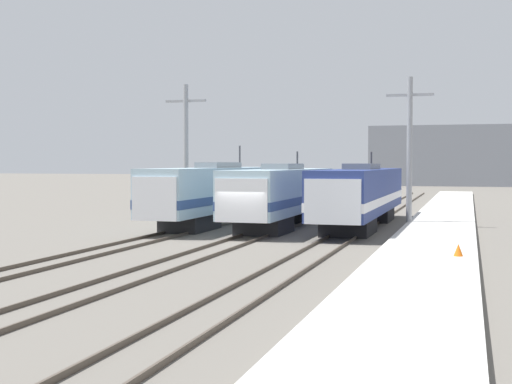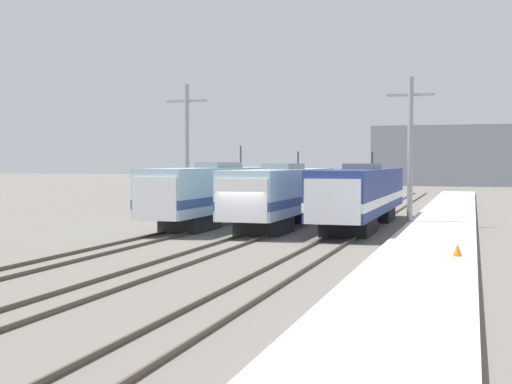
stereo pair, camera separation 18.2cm
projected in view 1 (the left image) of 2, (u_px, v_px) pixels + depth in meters
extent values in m
plane|color=#666059|center=(244.00, 240.00, 36.20)|extent=(400.00, 400.00, 0.00)
cube|color=#4C4238|center=(148.00, 236.00, 37.73)|extent=(0.07, 120.00, 0.15)
cube|color=#4C4238|center=(173.00, 237.00, 37.31)|extent=(0.07, 120.00, 0.15)
cube|color=#4C4238|center=(231.00, 239.00, 36.40)|extent=(0.07, 120.00, 0.15)
cube|color=#4C4238|center=(258.00, 239.00, 35.99)|extent=(0.07, 120.00, 0.15)
cube|color=#4C4238|center=(319.00, 241.00, 35.08)|extent=(0.07, 120.00, 0.15)
cube|color=#4C4238|center=(348.00, 242.00, 34.66)|extent=(0.07, 120.00, 0.15)
cube|color=#232326|center=(191.00, 222.00, 41.49)|extent=(2.30, 4.34, 0.95)
cube|color=#232326|center=(242.00, 211.00, 50.93)|extent=(2.30, 4.34, 0.95)
cube|color=#9EBCCC|center=(219.00, 188.00, 46.14)|extent=(2.70, 19.74, 2.69)
cube|color=navy|center=(219.00, 197.00, 46.16)|extent=(2.74, 19.78, 0.48)
cube|color=silver|center=(161.00, 198.00, 37.44)|extent=(2.49, 1.74, 2.29)
cube|color=black|center=(154.00, 189.00, 36.67)|extent=(2.11, 0.08, 0.64)
cube|color=gray|center=(219.00, 165.00, 46.08)|extent=(1.49, 4.93, 0.35)
cylinder|color=#38383D|center=(240.00, 156.00, 50.21)|extent=(0.12, 0.12, 1.53)
cube|color=#232326|center=(264.00, 225.00, 39.75)|extent=(2.55, 3.69, 0.95)
cube|color=#232326|center=(299.00, 215.00, 47.78)|extent=(2.55, 3.69, 0.95)
cube|color=#9EBCCC|center=(283.00, 190.00, 43.69)|extent=(3.00, 16.77, 2.61)
cube|color=navy|center=(283.00, 199.00, 43.72)|extent=(3.04, 16.81, 0.47)
cube|color=silver|center=(247.00, 200.00, 36.66)|extent=(2.76, 2.25, 2.22)
cube|color=black|center=(241.00, 191.00, 35.64)|extent=(2.35, 0.08, 0.62)
cube|color=gray|center=(283.00, 166.00, 43.63)|extent=(1.65, 4.19, 0.35)
cylinder|color=#38383D|center=(297.00, 160.00, 47.15)|extent=(0.12, 0.12, 1.15)
cube|color=black|center=(349.00, 226.00, 39.23)|extent=(2.58, 4.30, 0.95)
cube|color=black|center=(372.00, 214.00, 48.57)|extent=(2.58, 4.30, 0.95)
cube|color=navy|center=(362.00, 190.00, 43.83)|extent=(3.03, 19.53, 2.61)
cube|color=silver|center=(362.00, 199.00, 43.85)|extent=(3.07, 19.57, 0.47)
cube|color=silver|center=(335.00, 201.00, 35.22)|extent=(2.79, 1.72, 2.22)
cube|color=black|center=(333.00, 192.00, 34.45)|extent=(2.37, 0.08, 0.62)
cube|color=slate|center=(362.00, 166.00, 43.77)|extent=(1.67, 4.88, 0.35)
cylinder|color=#38383D|center=(371.00, 160.00, 47.87)|extent=(0.12, 0.12, 1.13)
cylinder|color=gray|center=(186.00, 153.00, 48.19)|extent=(0.34, 0.34, 9.24)
cube|color=gray|center=(186.00, 101.00, 48.05)|extent=(2.89, 0.16, 0.16)
cylinder|color=gray|center=(409.00, 152.00, 43.92)|extent=(0.34, 0.34, 9.24)
cube|color=gray|center=(410.00, 95.00, 43.78)|extent=(2.89, 0.16, 0.16)
cube|color=beige|center=(432.00, 243.00, 33.51)|extent=(4.00, 120.00, 0.32)
cone|color=orange|center=(458.00, 250.00, 27.63)|extent=(0.36, 0.36, 0.48)
cube|color=gray|center=(455.00, 156.00, 125.06)|extent=(28.95, 11.16, 10.42)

